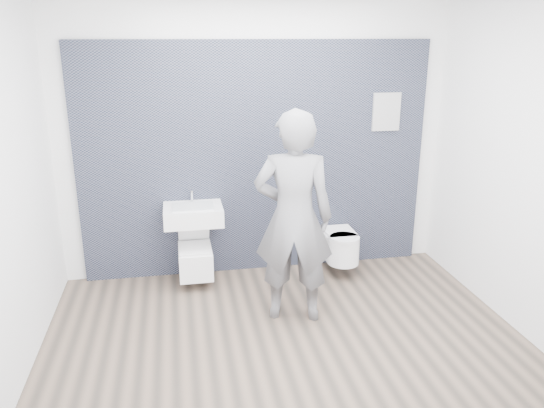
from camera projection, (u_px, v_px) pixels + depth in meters
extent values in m
plane|color=brown|center=(285.00, 338.00, 4.46)|extent=(4.00, 4.00, 0.00)
plane|color=white|center=(256.00, 141.00, 5.44)|extent=(4.00, 0.00, 4.00)
plane|color=white|center=(349.00, 254.00, 2.63)|extent=(4.00, 0.00, 4.00)
plane|color=white|center=(6.00, 191.00, 3.69)|extent=(0.00, 3.00, 3.00)
plane|color=white|center=(522.00, 166.00, 4.39)|extent=(0.00, 3.00, 3.00)
cube|color=black|center=(258.00, 267.00, 5.84)|extent=(3.60, 0.06, 2.40)
cube|color=white|center=(193.00, 215.00, 5.27)|extent=(0.58, 0.43, 0.17)
cube|color=silver|center=(193.00, 207.00, 5.22)|extent=(0.41, 0.29, 0.03)
cylinder|color=silver|center=(192.00, 195.00, 5.36)|extent=(0.02, 0.02, 0.14)
cylinder|color=silver|center=(192.00, 190.00, 5.30)|extent=(0.02, 0.10, 0.02)
cylinder|color=silver|center=(193.00, 222.00, 5.49)|extent=(0.04, 0.04, 0.12)
cube|color=white|center=(195.00, 261.00, 5.39)|extent=(0.33, 0.48, 0.28)
cylinder|color=silver|center=(195.00, 251.00, 5.32)|extent=(0.24, 0.24, 0.03)
cube|color=white|center=(195.00, 248.00, 5.31)|extent=(0.31, 0.38, 0.02)
cube|color=white|center=(194.00, 230.00, 5.38)|extent=(0.31, 0.23, 0.29)
cube|color=silver|center=(195.00, 261.00, 5.62)|extent=(0.09, 0.06, 0.08)
cube|color=white|center=(338.00, 244.00, 5.69)|extent=(0.33, 0.38, 0.27)
cylinder|color=white|center=(343.00, 251.00, 5.51)|extent=(0.33, 0.33, 0.27)
cube|color=white|center=(339.00, 232.00, 5.62)|extent=(0.31, 0.36, 0.03)
cylinder|color=white|center=(345.00, 238.00, 5.45)|extent=(0.31, 0.31, 0.03)
cube|color=silver|center=(333.00, 247.00, 5.87)|extent=(0.09, 0.06, 0.08)
cube|color=silver|center=(377.00, 259.00, 6.04)|extent=(0.30, 0.03, 0.39)
imported|color=slate|center=(294.00, 218.00, 4.55)|extent=(0.77, 0.60, 1.88)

